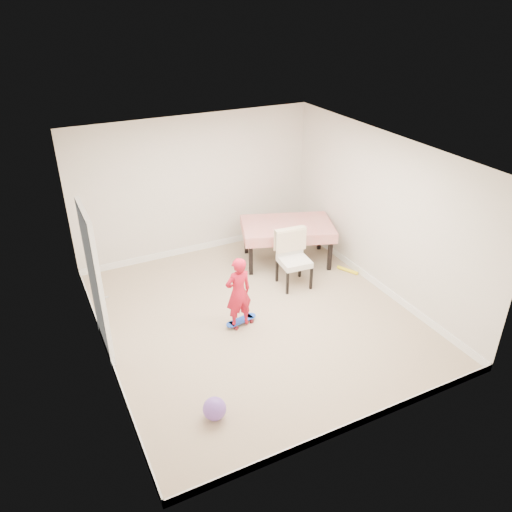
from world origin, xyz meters
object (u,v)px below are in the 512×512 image
dining_table (287,243)px  balloon (215,409)px  skateboard (241,322)px  dining_chair (294,260)px  child (238,295)px

dining_table → balloon: (-2.65, -2.98, -0.24)m
balloon → dining_table: bearing=48.4°
skateboard → balloon: 1.89m
dining_chair → child: (-1.33, -0.66, 0.07)m
child → dining_chair: bearing=-157.3°
dining_table → child: bearing=-118.6°
dining_table → child: 2.21m
child → balloon: bearing=52.7°
skateboard → dining_table: bearing=30.9°
child → dining_table: bearing=-142.0°
child → balloon: size_ratio=4.04×
dining_table → dining_chair: (-0.31, -0.80, 0.11)m
balloon → skateboard: bearing=55.7°
dining_chair → balloon: dining_chair is taller
dining_table → skateboard: bearing=-118.4°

